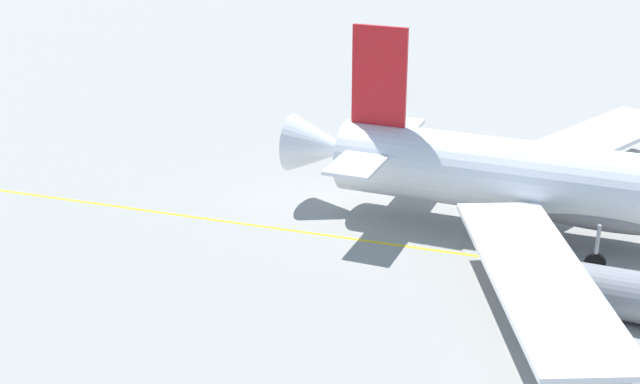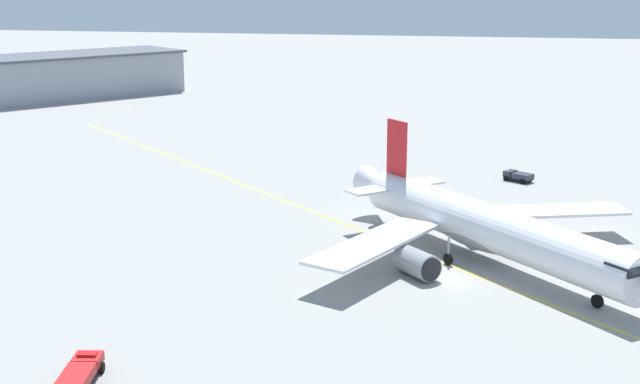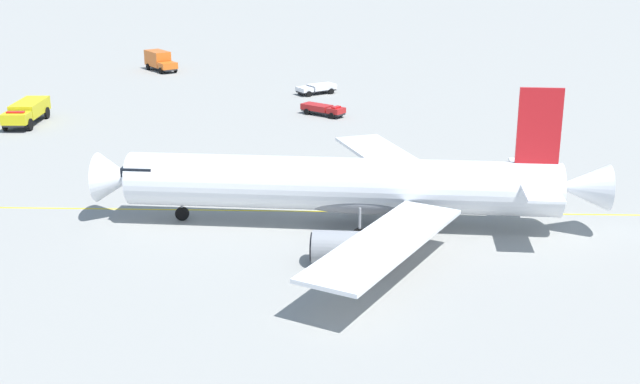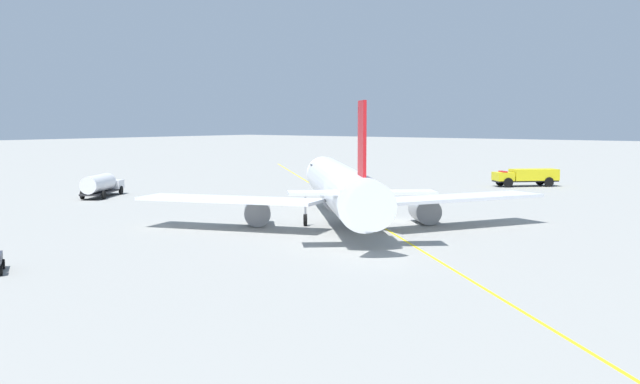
# 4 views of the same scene
# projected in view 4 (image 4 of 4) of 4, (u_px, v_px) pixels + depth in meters

# --- Properties ---
(ground_plane) EXTENTS (600.00, 600.00, 0.00)m
(ground_plane) POSITION_uv_depth(u_px,v_px,m) (401.00, 221.00, 78.57)
(ground_plane) COLOR gray
(airliner_main) EXTENTS (31.49, 29.83, 11.15)m
(airliner_main) POSITION_uv_depth(u_px,v_px,m) (342.00, 190.00, 75.80)
(airliner_main) COLOR white
(airliner_main) RESTS_ON ground_plane
(fire_tender_truck) EXTENTS (8.86, 8.32, 2.50)m
(fire_tender_truck) POSITION_uv_depth(u_px,v_px,m) (527.00, 176.00, 118.14)
(fire_tender_truck) COLOR #232326
(fire_tender_truck) RESTS_ON ground_plane
(fuel_tanker_truck) EXTENTS (9.58, 7.57, 2.87)m
(fuel_tanker_truck) POSITION_uv_depth(u_px,v_px,m) (101.00, 185.00, 101.85)
(fuel_tanker_truck) COLOR #232326
(fuel_tanker_truck) RESTS_ON ground_plane
(taxiway_centreline) EXTENTS (135.70, 141.39, 0.01)m
(taxiway_centreline) POSITION_uv_depth(u_px,v_px,m) (367.00, 218.00, 80.67)
(taxiway_centreline) COLOR yellow
(taxiway_centreline) RESTS_ON ground_plane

